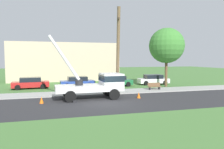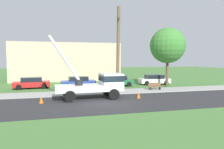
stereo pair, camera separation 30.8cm
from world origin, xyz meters
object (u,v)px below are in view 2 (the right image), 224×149
Objects in this scene: leaning_utility_pole at (118,51)px; traffic_cone_curbside at (114,93)px; traffic_cone_ahead at (139,95)px; park_bench at (155,87)px; parked_sedan_green at (117,81)px; traffic_cone_behind at (41,100)px; parked_sedan_white at (154,80)px; parked_sedan_red at (32,83)px; utility_truck at (98,83)px; roadside_tree_near at (168,46)px; parked_sedan_blue at (78,82)px.

leaning_utility_pole reaches higher than traffic_cone_curbside.
traffic_cone_ahead is 5.58m from park_bench.
leaning_utility_pole is 1.99× the size of parked_sedan_green.
traffic_cone_behind is 17.92m from parked_sedan_white.
parked_sedan_green is at bearing -2.72° from parked_sedan_red.
utility_truck is at bearing -51.50° from parked_sedan_red.
leaning_utility_pole is at bearing -149.61° from roadside_tree_near.
leaning_utility_pole is at bearing -64.78° from parked_sedan_blue.
traffic_cone_curbside is 7.80m from parked_sedan_blue.
leaning_utility_pole is 12.44m from parked_sedan_red.
parked_sedan_red is (-10.61, 9.61, 0.43)m from traffic_cone_ahead.
parked_sedan_red is at bearing 177.28° from parked_sedan_blue.
traffic_cone_ahead is at bearing -131.75° from park_bench.
roadside_tree_near is (11.62, -2.34, 4.76)m from parked_sedan_blue.
roadside_tree_near is at bearing -11.38° from parked_sedan_blue.
parked_sedan_red is (-8.79, 7.48, 0.43)m from traffic_cone_curbside.
traffic_cone_behind is 0.07× the size of roadside_tree_near.
parked_sedan_blue is 12.77m from roadside_tree_near.
leaning_utility_pole is 1.98× the size of parked_sedan_blue.
traffic_cone_behind is 17.96m from roadside_tree_near.
park_bench reaches higher than traffic_cone_curbside.
traffic_cone_ahead and traffic_cone_curbside have the same top height.
park_bench is at bearing -56.00° from parked_sedan_green.
parked_sedan_green is 5.95m from park_bench.
parked_sedan_blue is 1.00× the size of parked_sedan_green.
parked_sedan_white is 6.00m from park_bench.
traffic_cone_curbside is at bearing -176.16° from leaning_utility_pole.
parked_sedan_blue is at bearing 148.70° from park_bench.
utility_truck is at bearing -82.91° from parked_sedan_blue.
roadside_tree_near reaches higher than parked_sedan_red.
parked_sedan_blue reaches higher than traffic_cone_ahead.
parked_sedan_green is at bearing 72.39° from traffic_cone_curbside.
roadside_tree_near is at bearing -18.01° from parked_sedan_green.
utility_truck is 12.21× the size of traffic_cone_curbside.
parked_sedan_green is (2.21, 6.95, 0.43)m from traffic_cone_curbside.
parked_sedan_red is at bearing 171.47° from roadside_tree_near.
roadside_tree_near is (6.82, 7.00, 5.20)m from traffic_cone_ahead.
park_bench is at bearing -31.30° from parked_sedan_blue.
traffic_cone_behind is at bearing -162.27° from traffic_cone_curbside.
parked_sedan_white is at bearing 1.40° from parked_sedan_blue.
parked_sedan_red is at bearing 177.28° from parked_sedan_green.
parked_sedan_white is (9.99, 8.61, -0.70)m from utility_truck.
traffic_cone_behind is at bearing -147.17° from parked_sedan_white.
utility_truck is 5.31m from traffic_cone_behind.
traffic_cone_ahead is at bearing -62.80° from parked_sedan_blue.
parked_sedan_green is 0.57× the size of roadside_tree_near.
traffic_cone_behind is at bearing -113.12° from parked_sedan_blue.
traffic_cone_ahead is 1.00× the size of traffic_cone_behind.
parked_sedan_white is at bearing 65.22° from park_bench.
parked_sedan_white is (8.05, 7.47, 0.43)m from traffic_cone_curbside.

